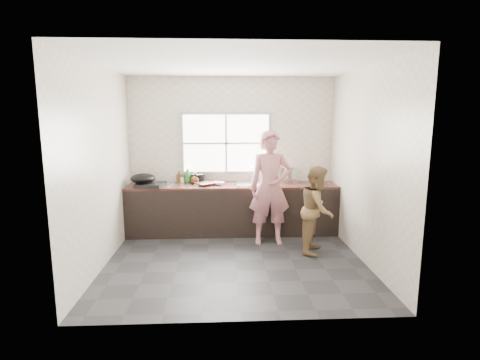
{
  "coord_description": "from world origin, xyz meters",
  "views": [
    {
      "loc": [
        -0.19,
        -5.05,
        2.04
      ],
      "look_at": [
        0.1,
        0.65,
        1.05
      ],
      "focal_mm": 28.0,
      "sensor_mm": 36.0,
      "label": 1
    }
  ],
  "objects_px": {
    "plate_food": "(200,185)",
    "pot_lid_right": "(168,184)",
    "bowl_crabs": "(267,185)",
    "black_pot": "(198,178)",
    "bottle_green": "(188,174)",
    "wok": "(143,178)",
    "bottle_brown_tall": "(179,177)",
    "dish_rack": "(285,174)",
    "burner": "(151,185)",
    "pot_lid_left": "(165,185)",
    "person_side": "(317,209)",
    "bowl_mince": "(218,183)",
    "woman": "(270,191)",
    "cutting_board": "(206,183)",
    "bowl_held": "(270,185)",
    "glass_jar": "(182,180)",
    "bottle_brown_short": "(195,179)"
  },
  "relations": [
    {
      "from": "glass_jar",
      "to": "bottle_brown_short",
      "type": "bearing_deg",
      "value": -18.72
    },
    {
      "from": "bowl_crabs",
      "to": "plate_food",
      "type": "bearing_deg",
      "value": 170.17
    },
    {
      "from": "woman",
      "to": "pot_lid_right",
      "type": "xyz_separation_m",
      "value": [
        -1.69,
        0.67,
        0.02
      ]
    },
    {
      "from": "bottle_brown_tall",
      "to": "bottle_brown_short",
      "type": "xyz_separation_m",
      "value": [
        0.29,
        -0.12,
        -0.01
      ]
    },
    {
      "from": "dish_rack",
      "to": "bowl_mince",
      "type": "bearing_deg",
      "value": -168.56
    },
    {
      "from": "cutting_board",
      "to": "bowl_mince",
      "type": "relative_size",
      "value": 2.09
    },
    {
      "from": "woman",
      "to": "burner",
      "type": "distance_m",
      "value": 2.0
    },
    {
      "from": "dish_rack",
      "to": "burner",
      "type": "bearing_deg",
      "value": -171.57
    },
    {
      "from": "bottle_green",
      "to": "wok",
      "type": "distance_m",
      "value": 0.78
    },
    {
      "from": "bowl_crabs",
      "to": "dish_rack",
      "type": "xyz_separation_m",
      "value": [
        0.38,
        0.44,
        0.11
      ]
    },
    {
      "from": "woman",
      "to": "bottle_brown_tall",
      "type": "distance_m",
      "value": 1.71
    },
    {
      "from": "bowl_crabs",
      "to": "black_pot",
      "type": "distance_m",
      "value": 1.25
    },
    {
      "from": "bowl_held",
      "to": "bottle_green",
      "type": "relative_size",
      "value": 0.69
    },
    {
      "from": "bottle_brown_tall",
      "to": "pot_lid_left",
      "type": "xyz_separation_m",
      "value": [
        -0.21,
        -0.29,
        -0.09
      ]
    },
    {
      "from": "bowl_crabs",
      "to": "pot_lid_right",
      "type": "bearing_deg",
      "value": 169.11
    },
    {
      "from": "cutting_board",
      "to": "pot_lid_left",
      "type": "bearing_deg",
      "value": -170.45
    },
    {
      "from": "black_pot",
      "to": "person_side",
      "type": "bearing_deg",
      "value": -32.61
    },
    {
      "from": "cutting_board",
      "to": "bowl_mince",
      "type": "distance_m",
      "value": 0.22
    },
    {
      "from": "cutting_board",
      "to": "burner",
      "type": "relative_size",
      "value": 0.99
    },
    {
      "from": "bottle_green",
      "to": "pot_lid_right",
      "type": "xyz_separation_m",
      "value": [
        -0.33,
        -0.12,
        -0.14
      ]
    },
    {
      "from": "plate_food",
      "to": "burner",
      "type": "distance_m",
      "value": 0.82
    },
    {
      "from": "burner",
      "to": "pot_lid_left",
      "type": "bearing_deg",
      "value": 15.54
    },
    {
      "from": "woman",
      "to": "bowl_mince",
      "type": "relative_size",
      "value": 8.51
    },
    {
      "from": "plate_food",
      "to": "pot_lid_left",
      "type": "relative_size",
      "value": 0.79
    },
    {
      "from": "burner",
      "to": "bottle_brown_tall",
      "type": "bearing_deg",
      "value": 38.78
    },
    {
      "from": "plate_food",
      "to": "pot_lid_right",
      "type": "bearing_deg",
      "value": 166.97
    },
    {
      "from": "black_pot",
      "to": "woman",
      "type": "bearing_deg",
      "value": -32.01
    },
    {
      "from": "bowl_crabs",
      "to": "bowl_held",
      "type": "height_order",
      "value": "bowl_held"
    },
    {
      "from": "pot_lid_right",
      "to": "bowl_crabs",
      "type": "bearing_deg",
      "value": -10.89
    },
    {
      "from": "plate_food",
      "to": "bottle_brown_tall",
      "type": "relative_size",
      "value": 1.01
    },
    {
      "from": "bowl_held",
      "to": "pot_lid_right",
      "type": "relative_size",
      "value": 0.88
    },
    {
      "from": "bowl_crabs",
      "to": "black_pot",
      "type": "xyz_separation_m",
      "value": [
        -1.19,
        0.4,
        0.05
      ]
    },
    {
      "from": "bottle_brown_short",
      "to": "pot_lid_left",
      "type": "height_order",
      "value": "bottle_brown_short"
    },
    {
      "from": "cutting_board",
      "to": "bowl_held",
      "type": "bearing_deg",
      "value": -14.08
    },
    {
      "from": "bottle_brown_tall",
      "to": "bowl_held",
      "type": "bearing_deg",
      "value": -15.76
    },
    {
      "from": "woman",
      "to": "pot_lid_right",
      "type": "height_order",
      "value": "woman"
    },
    {
      "from": "bottle_green",
      "to": "pot_lid_left",
      "type": "bearing_deg",
      "value": -141.27
    },
    {
      "from": "woman",
      "to": "bowl_crabs",
      "type": "relative_size",
      "value": 8.74
    },
    {
      "from": "glass_jar",
      "to": "woman",
      "type": "bearing_deg",
      "value": -27.07
    },
    {
      "from": "bottle_brown_tall",
      "to": "wok",
      "type": "xyz_separation_m",
      "value": [
        -0.56,
        -0.32,
        0.04
      ]
    },
    {
      "from": "glass_jar",
      "to": "wok",
      "type": "distance_m",
      "value": 0.69
    },
    {
      "from": "bowl_crabs",
      "to": "pot_lid_left",
      "type": "distance_m",
      "value": 1.73
    },
    {
      "from": "plate_food",
      "to": "black_pot",
      "type": "bearing_deg",
      "value": 104.02
    },
    {
      "from": "wok",
      "to": "pot_lid_right",
      "type": "relative_size",
      "value": 1.78
    },
    {
      "from": "plate_food",
      "to": "glass_jar",
      "type": "height_order",
      "value": "glass_jar"
    },
    {
      "from": "pot_lid_right",
      "to": "pot_lid_left",
      "type": "bearing_deg",
      "value": -100.52
    },
    {
      "from": "bowl_crabs",
      "to": "bowl_mince",
      "type": "bearing_deg",
      "value": 166.62
    },
    {
      "from": "bowl_mince",
      "to": "black_pot",
      "type": "bearing_deg",
      "value": 150.68
    },
    {
      "from": "bowl_crabs",
      "to": "bowl_held",
      "type": "relative_size",
      "value": 0.94
    },
    {
      "from": "dish_rack",
      "to": "glass_jar",
      "type": "bearing_deg",
      "value": -178.99
    }
  ]
}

